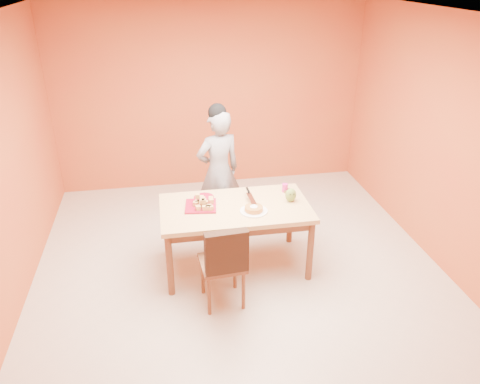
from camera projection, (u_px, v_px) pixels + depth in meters
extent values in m
plane|color=beige|center=(241.00, 274.00, 5.19)|extent=(5.00, 5.00, 0.00)
plane|color=silver|center=(241.00, 16.00, 4.01)|extent=(5.00, 5.00, 0.00)
plane|color=#BC5B2B|center=(210.00, 97.00, 6.81)|extent=(4.50, 0.00, 4.50)
plane|color=#BC5B2B|center=(449.00, 147.00, 4.96)|extent=(0.00, 5.00, 5.00)
cube|color=tan|center=(235.00, 208.00, 5.02)|extent=(1.60, 0.90, 0.05)
cube|color=brown|center=(235.00, 214.00, 5.05)|extent=(1.48, 0.78, 0.10)
cylinder|color=brown|center=(170.00, 265.00, 4.73)|extent=(0.07, 0.07, 0.71)
cylinder|color=brown|center=(167.00, 227.00, 5.42)|extent=(0.07, 0.07, 0.71)
cylinder|color=brown|center=(310.00, 251.00, 4.96)|extent=(0.07, 0.07, 0.71)
cylinder|color=brown|center=(290.00, 216.00, 5.65)|extent=(0.07, 0.07, 0.71)
imported|color=gray|center=(219.00, 171.00, 5.81)|extent=(0.65, 0.52, 1.56)
cube|color=maroon|center=(201.00, 206.00, 5.00)|extent=(0.36, 0.36, 0.02)
cylinder|color=maroon|center=(204.00, 197.00, 5.19)|extent=(0.29, 0.29, 0.01)
cylinder|color=white|center=(254.00, 211.00, 4.90)|extent=(0.34, 0.34, 0.01)
cylinder|color=#C58733|center=(254.00, 209.00, 4.89)|extent=(0.23, 0.23, 0.04)
cube|color=silver|center=(251.00, 199.00, 5.04)|extent=(0.06, 0.29, 0.01)
ellipsoid|color=olive|center=(291.00, 195.00, 5.08)|extent=(0.15, 0.13, 0.15)
cylinder|color=#C31D7D|center=(285.00, 188.00, 5.32)|extent=(0.07, 0.07, 0.09)
cylinder|color=#3E2211|center=(288.00, 191.00, 5.32)|extent=(0.12, 0.12, 0.03)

